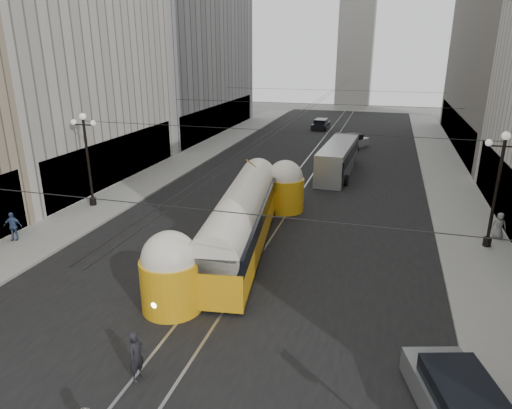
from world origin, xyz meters
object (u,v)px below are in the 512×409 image
Objects in this scene: city_bus at (338,157)px; sedan_grey at (460,405)px; streetcar at (241,219)px; pedestrian_crossing_a at (137,356)px; pedestrian_sidewalk_left at (13,226)px; pedestrian_sidewalk_right at (499,226)px.

sedan_grey is (6.70, -27.66, -0.79)m from city_bus.
streetcar reaches higher than pedestrian_crossing_a.
pedestrian_crossing_a reaches higher than sedan_grey.
streetcar is 13.05m from pedestrian_sidewalk_left.
pedestrian_sidewalk_left is (-26.60, -7.96, 0.07)m from pedestrian_sidewalk_right.
pedestrian_sidewalk_left is at bearing 162.08° from sedan_grey.
pedestrian_sidewalk_right is at bearing -4.05° from pedestrian_sidewalk_left.
streetcar reaches higher than pedestrian_sidewalk_left.
pedestrian_sidewalk_right is (10.59, -12.36, -0.56)m from city_bus.
streetcar is at bearing 7.17° from pedestrian_crossing_a.
pedestrian_crossing_a is at bearing -96.75° from city_bus.
streetcar reaches higher than sedan_grey.
pedestrian_crossing_a is at bearing -175.01° from sedan_grey.
sedan_grey is (10.00, -10.21, -1.05)m from streetcar.
streetcar is at bearing -8.01° from pedestrian_sidewalk_left.
city_bus is 25.87m from pedestrian_sidewalk_left.
pedestrian_crossing_a is 21.38m from pedestrian_sidewalk_right.
streetcar is at bearing -100.71° from city_bus.
pedestrian_sidewalk_left is (-12.71, -2.87, -0.75)m from streetcar.
pedestrian_sidewalk_left is (-22.71, 7.34, 0.30)m from sedan_grey.
city_bus is 28.75m from pedestrian_crossing_a.
streetcar is 3.11× the size of sedan_grey.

